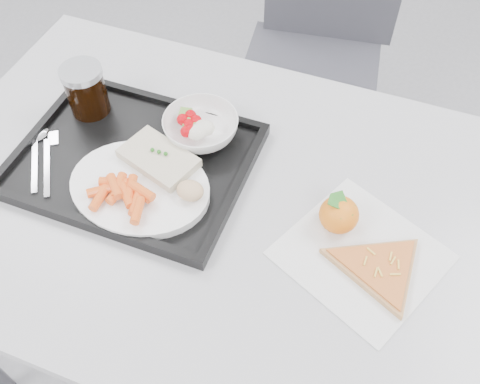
{
  "coord_description": "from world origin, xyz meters",
  "views": [
    {
      "loc": [
        0.25,
        -0.25,
        1.56
      ],
      "look_at": [
        0.03,
        0.31,
        0.77
      ],
      "focal_mm": 40.0,
      "sensor_mm": 36.0,
      "label": 1
    }
  ],
  "objects_px": {
    "cola_glass": "(86,89)",
    "pizza_slice": "(379,268)",
    "table": "(222,218)",
    "tangerine": "(339,214)",
    "chair": "(319,36)",
    "dinner_plate": "(140,188)",
    "tray": "(134,161)",
    "salad_bowl": "(201,127)"
  },
  "relations": [
    {
      "from": "tray",
      "to": "cola_glass",
      "type": "height_order",
      "value": "cola_glass"
    },
    {
      "from": "dinner_plate",
      "to": "tangerine",
      "type": "height_order",
      "value": "tangerine"
    },
    {
      "from": "tray",
      "to": "tangerine",
      "type": "xyz_separation_m",
      "value": [
        0.41,
        -0.0,
        0.03
      ]
    },
    {
      "from": "table",
      "to": "dinner_plate",
      "type": "relative_size",
      "value": 4.44
    },
    {
      "from": "table",
      "to": "tray",
      "type": "xyz_separation_m",
      "value": [
        -0.19,
        0.02,
        0.08
      ]
    },
    {
      "from": "tray",
      "to": "salad_bowl",
      "type": "xyz_separation_m",
      "value": [
        0.1,
        0.11,
        0.03
      ]
    },
    {
      "from": "tray",
      "to": "pizza_slice",
      "type": "bearing_deg",
      "value": -7.56
    },
    {
      "from": "tangerine",
      "to": "pizza_slice",
      "type": "bearing_deg",
      "value": -35.93
    },
    {
      "from": "table",
      "to": "chair",
      "type": "relative_size",
      "value": 1.29
    },
    {
      "from": "pizza_slice",
      "to": "salad_bowl",
      "type": "bearing_deg",
      "value": 156.91
    },
    {
      "from": "table",
      "to": "tray",
      "type": "distance_m",
      "value": 0.21
    },
    {
      "from": "tray",
      "to": "pizza_slice",
      "type": "xyz_separation_m",
      "value": [
        0.51,
        -0.07,
        0.0
      ]
    },
    {
      "from": "salad_bowl",
      "to": "cola_glass",
      "type": "relative_size",
      "value": 1.41
    },
    {
      "from": "dinner_plate",
      "to": "pizza_slice",
      "type": "relative_size",
      "value": 1.26
    },
    {
      "from": "tangerine",
      "to": "pizza_slice",
      "type": "height_order",
      "value": "tangerine"
    },
    {
      "from": "dinner_plate",
      "to": "tangerine",
      "type": "bearing_deg",
      "value": 10.12
    },
    {
      "from": "chair",
      "to": "tray",
      "type": "distance_m",
      "value": 0.87
    },
    {
      "from": "cola_glass",
      "to": "pizza_slice",
      "type": "relative_size",
      "value": 0.51
    },
    {
      "from": "salad_bowl",
      "to": "pizza_slice",
      "type": "height_order",
      "value": "salad_bowl"
    },
    {
      "from": "salad_bowl",
      "to": "tangerine",
      "type": "bearing_deg",
      "value": -18.75
    },
    {
      "from": "cola_glass",
      "to": "chair",
      "type": "bearing_deg",
      "value": 65.72
    },
    {
      "from": "dinner_plate",
      "to": "cola_glass",
      "type": "bearing_deg",
      "value": 141.51
    },
    {
      "from": "chair",
      "to": "pizza_slice",
      "type": "xyz_separation_m",
      "value": [
        0.33,
        -0.89,
        0.22
      ]
    },
    {
      "from": "dinner_plate",
      "to": "cola_glass",
      "type": "xyz_separation_m",
      "value": [
        -0.2,
        0.16,
        0.05
      ]
    },
    {
      "from": "table",
      "to": "dinner_plate",
      "type": "height_order",
      "value": "dinner_plate"
    },
    {
      "from": "cola_glass",
      "to": "tray",
      "type": "bearing_deg",
      "value": -31.85
    },
    {
      "from": "cola_glass",
      "to": "pizza_slice",
      "type": "height_order",
      "value": "cola_glass"
    },
    {
      "from": "salad_bowl",
      "to": "tangerine",
      "type": "relative_size",
      "value": 1.75
    },
    {
      "from": "table",
      "to": "pizza_slice",
      "type": "distance_m",
      "value": 0.33
    },
    {
      "from": "table",
      "to": "tangerine",
      "type": "relative_size",
      "value": 13.83
    },
    {
      "from": "table",
      "to": "cola_glass",
      "type": "xyz_separation_m",
      "value": [
        -0.34,
        0.11,
        0.14
      ]
    },
    {
      "from": "chair",
      "to": "cola_glass",
      "type": "distance_m",
      "value": 0.84
    },
    {
      "from": "chair",
      "to": "salad_bowl",
      "type": "xyz_separation_m",
      "value": [
        -0.08,
        -0.71,
        0.25
      ]
    },
    {
      "from": "table",
      "to": "cola_glass",
      "type": "height_order",
      "value": "cola_glass"
    },
    {
      "from": "tray",
      "to": "cola_glass",
      "type": "bearing_deg",
      "value": 148.15
    },
    {
      "from": "dinner_plate",
      "to": "pizza_slice",
      "type": "xyz_separation_m",
      "value": [
        0.46,
        -0.0,
        -0.01
      ]
    },
    {
      "from": "tray",
      "to": "tangerine",
      "type": "height_order",
      "value": "tangerine"
    },
    {
      "from": "table",
      "to": "cola_glass",
      "type": "bearing_deg",
      "value": 162.29
    },
    {
      "from": "tangerine",
      "to": "table",
      "type": "bearing_deg",
      "value": -175.84
    },
    {
      "from": "cola_glass",
      "to": "pizza_slice",
      "type": "xyz_separation_m",
      "value": [
        0.66,
        -0.16,
        -0.06
      ]
    },
    {
      "from": "chair",
      "to": "cola_glass",
      "type": "height_order",
      "value": "chair"
    },
    {
      "from": "dinner_plate",
      "to": "salad_bowl",
      "type": "distance_m",
      "value": 0.18
    }
  ]
}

